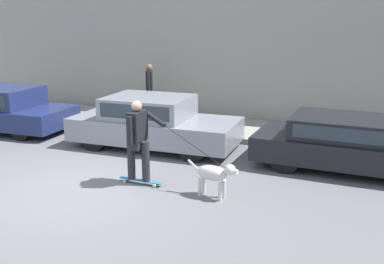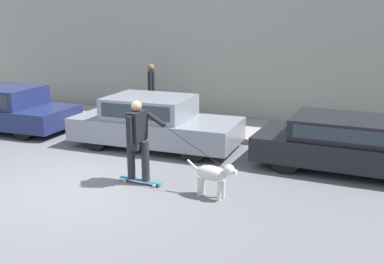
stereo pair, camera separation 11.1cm
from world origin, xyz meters
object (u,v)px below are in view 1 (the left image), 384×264
parked_car_0 (2,109)px  pedestrian_with_bag (149,88)px  dog (214,174)px  skateboarder (138,138)px  parked_car_2 (351,144)px  parked_car_1 (153,123)px

parked_car_0 → pedestrian_with_bag: pedestrian_with_bag is taller
dog → skateboarder: size_ratio=0.44×
dog → pedestrian_with_bag: size_ratio=0.61×
parked_car_2 → parked_car_1: bearing=-177.9°
skateboarder → pedestrian_with_bag: 5.47m
parked_car_1 → parked_car_2: parked_car_1 is taller
pedestrian_with_bag → parked_car_1: bearing=97.9°
dog → pedestrian_with_bag: pedestrian_with_bag is taller
parked_car_2 → pedestrian_with_bag: (-6.14, 2.51, 0.50)m
dog → skateboarder: (-1.62, 0.11, 0.50)m
parked_car_1 → skateboarder: size_ratio=1.79×
parked_car_2 → dog: 3.42m
dog → parked_car_0: bearing=170.5°
dog → parked_car_1: bearing=143.8°
parked_car_1 → pedestrian_with_bag: bearing=117.2°
pedestrian_with_bag → dog: bearing=106.7°
parked_car_0 → parked_car_2: parked_car_0 is taller
parked_car_2 → skateboarder: size_ratio=1.79×
parked_car_2 → skateboarder: bearing=-145.4°
parked_car_0 → pedestrian_with_bag: (3.58, 2.51, 0.47)m
parked_car_0 → dog: parked_car_0 is taller
parked_car_1 → skateboarder: 2.64m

